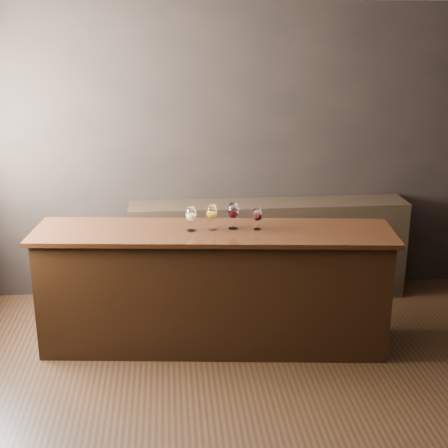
{
  "coord_description": "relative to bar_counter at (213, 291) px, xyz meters",
  "views": [
    {
      "loc": [
        -0.53,
        -3.64,
        2.6
      ],
      "look_at": [
        -0.09,
        1.08,
        1.07
      ],
      "focal_mm": 50.0,
      "sensor_mm": 36.0,
      "label": 1
    }
  ],
  "objects": [
    {
      "name": "back_bar_shelf",
      "position": [
        0.61,
        0.95,
        -0.01
      ],
      "size": [
        2.67,
        0.4,
        0.96
      ],
      "primitive_type": "cube",
      "color": "black",
      "rests_on": "ground"
    },
    {
      "name": "glass_amber",
      "position": [
        -0.01,
        0.02,
        0.67
      ],
      "size": [
        0.09,
        0.09,
        0.21
      ],
      "color": "white",
      "rests_on": "bar_top"
    },
    {
      "name": "glass_white",
      "position": [
        -0.17,
        0.0,
        0.66
      ],
      "size": [
        0.09,
        0.09,
        0.2
      ],
      "color": "white",
      "rests_on": "bar_top"
    },
    {
      "name": "ground",
      "position": [
        0.18,
        -1.08,
        -0.49
      ],
      "size": [
        5.0,
        5.0,
        0.0
      ],
      "primitive_type": "plane",
      "color": "black",
      "rests_on": "ground"
    },
    {
      "name": "bar_top",
      "position": [
        0.0,
        0.0,
        0.51
      ],
      "size": [
        2.95,
        0.98,
        0.04
      ],
      "primitive_type": "cube",
      "rotation": [
        0.0,
        0.0,
        -0.11
      ],
      "color": "black",
      "rests_on": "bar_counter"
    },
    {
      "name": "glass_red_b",
      "position": [
        0.36,
        -0.01,
        0.65
      ],
      "size": [
        0.07,
        0.07,
        0.18
      ],
      "color": "white",
      "rests_on": "bar_top"
    },
    {
      "name": "room_shell",
      "position": [
        -0.05,
        -0.96,
        1.32
      ],
      "size": [
        5.02,
        4.52,
        2.81
      ],
      "color": "black",
      "rests_on": "ground"
    },
    {
      "name": "glass_red_a",
      "position": [
        0.16,
        0.03,
        0.67
      ],
      "size": [
        0.09,
        0.09,
        0.21
      ],
      "color": "white",
      "rests_on": "bar_top"
    },
    {
      "name": "bar_counter",
      "position": [
        0.0,
        0.0,
        0.0
      ],
      "size": [
        2.85,
        0.9,
        0.98
      ],
      "primitive_type": "cube",
      "rotation": [
        0.0,
        0.0,
        -0.11
      ],
      "color": "black",
      "rests_on": "ground"
    }
  ]
}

